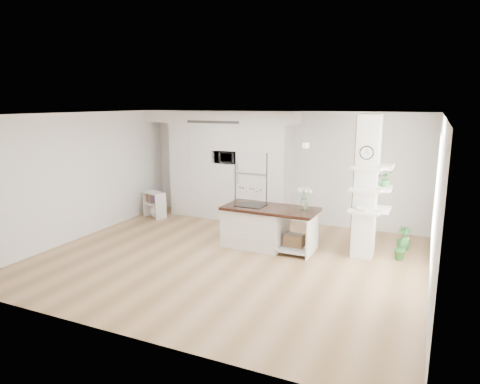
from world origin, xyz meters
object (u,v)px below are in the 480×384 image
at_px(bookshelf, 155,206).
at_px(kitchen_island, 261,225).
at_px(floor_plant_a, 402,248).
at_px(refrigerator, 256,186).

bearing_deg(bookshelf, kitchen_island, 2.69).
height_order(bookshelf, floor_plant_a, bookshelf).
bearing_deg(kitchen_island, bookshelf, 164.89).
bearing_deg(kitchen_island, floor_plant_a, 8.86).
bearing_deg(bookshelf, refrigerator, 37.15).
height_order(refrigerator, bookshelf, refrigerator).
xyz_separation_m(refrigerator, bookshelf, (-2.45, -0.79, -0.58)).
xyz_separation_m(bookshelf, floor_plant_a, (5.98, -0.63, -0.05)).
distance_m(refrigerator, bookshelf, 2.64).
relative_size(refrigerator, floor_plant_a, 3.68).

